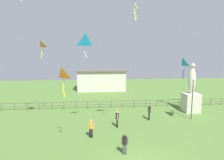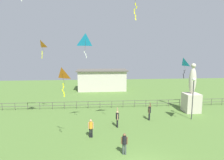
# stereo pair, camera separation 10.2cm
# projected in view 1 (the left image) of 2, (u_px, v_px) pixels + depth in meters

# --- Properties ---
(statue_monument) EXTENTS (1.83, 1.83, 6.06)m
(statue_monument) POSITION_uv_depth(u_px,v_px,m) (191.00, 97.00, 23.48)
(statue_monument) COLOR beige
(statue_monument) RESTS_ON ground_plane
(lamppost) EXTENTS (0.36, 0.36, 4.67)m
(lamppost) POSITION_uv_depth(u_px,v_px,m) (193.00, 89.00, 20.57)
(lamppost) COLOR #38383D
(lamppost) RESTS_ON ground_plane
(person_0) EXTENTS (0.41, 0.48, 1.96)m
(person_0) POSITION_uv_depth(u_px,v_px,m) (149.00, 111.00, 20.66)
(person_0) COLOR black
(person_0) RESTS_ON ground_plane
(person_1) EXTENTS (0.31, 0.51, 1.97)m
(person_1) POSITION_uv_depth(u_px,v_px,m) (117.00, 118.00, 18.66)
(person_1) COLOR black
(person_1) RESTS_ON ground_plane
(person_2) EXTENTS (0.49, 0.30, 1.62)m
(person_2) POSITION_uv_depth(u_px,v_px,m) (125.00, 142.00, 13.70)
(person_2) COLOR #3F4C47
(person_2) RESTS_ON ground_plane
(person_3) EXTENTS (0.50, 0.30, 1.64)m
(person_3) POSITION_uv_depth(u_px,v_px,m) (91.00, 127.00, 16.42)
(person_3) COLOR black
(person_3) RESTS_ON ground_plane
(kite_1) EXTENTS (1.11, 0.75, 2.16)m
(kite_1) POSITION_uv_depth(u_px,v_px,m) (86.00, 40.00, 16.50)
(kite_1) COLOR #198CD1
(kite_2) EXTENTS (1.02, 1.04, 1.99)m
(kite_2) POSITION_uv_depth(u_px,v_px,m) (40.00, 45.00, 20.46)
(kite_2) COLOR orange
(kite_5) EXTENTS (0.91, 0.73, 2.27)m
(kite_5) POSITION_uv_depth(u_px,v_px,m) (62.00, 75.00, 14.00)
(kite_5) COLOR orange
(kite_6) EXTENTS (0.95, 1.14, 2.61)m
(kite_6) POSITION_uv_depth(u_px,v_px,m) (182.00, 63.00, 23.72)
(kite_6) COLOR #198CD1
(waterfront_railing) EXTENTS (36.02, 0.06, 0.95)m
(waterfront_railing) POSITION_uv_depth(u_px,v_px,m) (116.00, 103.00, 25.31)
(waterfront_railing) COLOR #4C4742
(waterfront_railing) RESTS_ON ground_plane
(pavilion_building) EXTENTS (9.65, 4.44, 4.00)m
(pavilion_building) POSITION_uv_depth(u_px,v_px,m) (101.00, 80.00, 36.79)
(pavilion_building) COLOR beige
(pavilion_building) RESTS_ON ground_plane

